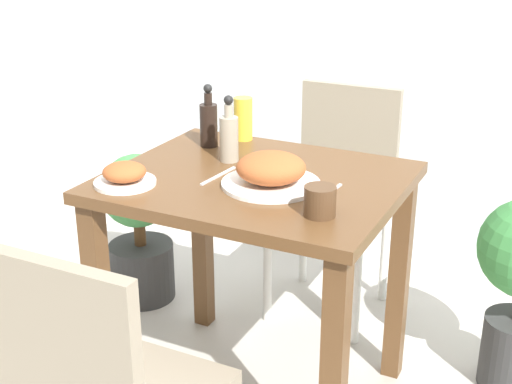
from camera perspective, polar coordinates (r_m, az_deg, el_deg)
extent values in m
cube|color=brown|center=(2.13, 0.00, 0.80)|extent=(0.86, 0.72, 0.04)
cube|color=brown|center=(2.25, -12.39, -9.48)|extent=(0.06, 0.06, 0.74)
cube|color=brown|center=(1.93, 6.22, -14.80)|extent=(0.06, 0.06, 0.74)
cube|color=brown|center=(2.70, -4.31, -3.58)|extent=(0.06, 0.06, 0.74)
cube|color=brown|center=(2.44, 11.35, -6.86)|extent=(0.06, 0.06, 0.74)
cube|color=gray|center=(1.53, -15.59, -12.67)|extent=(0.40, 0.04, 0.44)
cube|color=gray|center=(2.77, 5.93, -1.58)|extent=(0.42, 0.42, 0.04)
cube|color=gray|center=(2.86, 7.48, 4.21)|extent=(0.40, 0.04, 0.44)
cylinder|color=white|center=(2.78, 0.93, -6.52)|extent=(0.03, 0.03, 0.41)
cylinder|color=white|center=(2.67, 8.01, -8.06)|extent=(0.03, 0.03, 0.41)
cylinder|color=white|center=(3.08, 3.82, -3.69)|extent=(0.03, 0.03, 0.41)
cylinder|color=white|center=(2.97, 10.25, -4.94)|extent=(0.03, 0.03, 0.41)
cylinder|color=white|center=(2.05, 1.20, 0.66)|extent=(0.29, 0.29, 0.01)
ellipsoid|color=#A35128|center=(2.03, 1.21, 1.95)|extent=(0.20, 0.20, 0.09)
cylinder|color=white|center=(2.09, -10.43, 0.75)|extent=(0.18, 0.18, 0.01)
ellipsoid|color=#A35128|center=(2.08, -10.49, 1.59)|extent=(0.13, 0.13, 0.05)
cylinder|color=#4C331E|center=(1.84, 5.14, -0.74)|extent=(0.08, 0.08, 0.08)
cylinder|color=gold|center=(2.46, -1.04, 5.89)|extent=(0.07, 0.07, 0.15)
cylinder|color=black|center=(2.39, -3.80, 5.33)|extent=(0.06, 0.06, 0.14)
cylinder|color=black|center=(2.37, -3.86, 7.45)|extent=(0.03, 0.03, 0.04)
sphere|color=black|center=(2.36, -3.88, 8.27)|extent=(0.03, 0.03, 0.03)
cylinder|color=gray|center=(2.24, -2.17, 4.24)|extent=(0.06, 0.06, 0.14)
cylinder|color=gray|center=(2.21, -2.21, 6.50)|extent=(0.03, 0.03, 0.04)
sphere|color=black|center=(2.21, -2.22, 7.36)|extent=(0.03, 0.03, 0.03)
cube|color=silver|center=(2.13, -3.03, 1.30)|extent=(0.02, 0.18, 0.00)
cube|color=silver|center=(1.99, 5.73, -0.22)|extent=(0.02, 0.19, 0.00)
cylinder|color=#333333|center=(3.02, -9.09, -6.21)|extent=(0.27, 0.27, 0.24)
cylinder|color=brown|center=(2.95, -9.27, -3.37)|extent=(0.05, 0.05, 0.09)
sphere|color=#428947|center=(2.88, -9.50, 0.10)|extent=(0.30, 0.30, 0.30)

